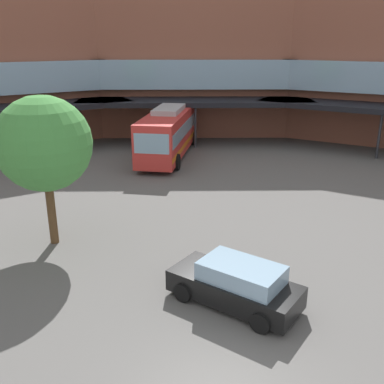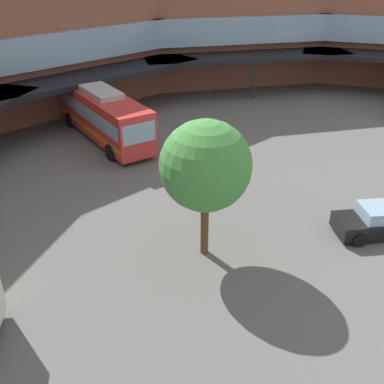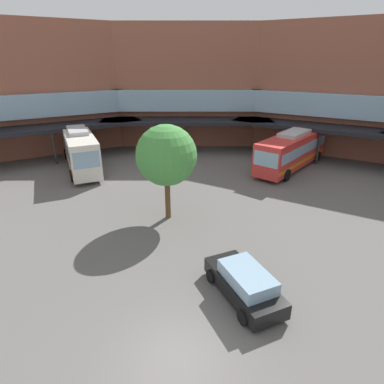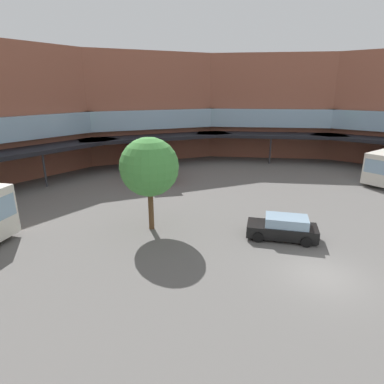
# 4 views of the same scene
# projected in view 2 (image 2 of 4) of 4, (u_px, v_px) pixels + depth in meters

# --- Properties ---
(station_building) EXTENTS (74.87, 40.02, 13.76)m
(station_building) POSITION_uv_depth(u_px,v_px,m) (78.00, 62.00, 25.57)
(station_building) COLOR #93543F
(station_building) RESTS_ON ground
(bus_1) EXTENTS (6.96, 11.14, 3.65)m
(bus_1) POSITION_uv_depth(u_px,v_px,m) (103.00, 114.00, 32.27)
(bus_1) COLOR red
(bus_1) RESTS_ON ground
(parked_car) EXTENTS (4.16, 4.56, 1.53)m
(parked_car) POSITION_uv_depth(u_px,v_px,m) (383.00, 221.00, 21.89)
(parked_car) COLOR black
(parked_car) RESTS_ON ground
(plaza_tree) EXTENTS (3.91, 3.91, 6.36)m
(plaza_tree) POSITION_uv_depth(u_px,v_px,m) (206.00, 166.00, 18.79)
(plaza_tree) COLOR brown
(plaza_tree) RESTS_ON ground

